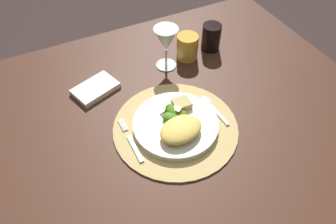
# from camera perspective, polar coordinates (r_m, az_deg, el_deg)

# --- Properties ---
(dining_table) EXTENTS (1.45, 1.01, 0.73)m
(dining_table) POSITION_cam_1_polar(r_m,az_deg,el_deg) (1.04, -3.93, -6.87)
(dining_table) COLOR #3F2318
(dining_table) RESTS_ON ground
(placemat) EXTENTS (0.37, 0.37, 0.01)m
(placemat) POSITION_cam_1_polar(r_m,az_deg,el_deg) (0.93, 1.36, -2.77)
(placemat) COLOR tan
(placemat) RESTS_ON dining_table
(dinner_plate) EXTENTS (0.25, 0.25, 0.02)m
(dinner_plate) POSITION_cam_1_polar(r_m,az_deg,el_deg) (0.92, 1.37, -2.26)
(dinner_plate) COLOR silver
(dinner_plate) RESTS_ON placemat
(pasta_serving) EXTENTS (0.14, 0.11, 0.04)m
(pasta_serving) POSITION_cam_1_polar(r_m,az_deg,el_deg) (0.87, 2.32, -3.18)
(pasta_serving) COLOR #E7BE54
(pasta_serving) RESTS_ON dinner_plate
(salad_greens) EXTENTS (0.09, 0.08, 0.03)m
(salad_greens) POSITION_cam_1_polar(r_m,az_deg,el_deg) (0.92, 0.86, -0.11)
(salad_greens) COLOR #297734
(salad_greens) RESTS_ON dinner_plate
(bread_piece) EXTENTS (0.05, 0.05, 0.02)m
(bread_piece) POSITION_cam_1_polar(r_m,az_deg,el_deg) (0.94, 2.42, 1.58)
(bread_piece) COLOR tan
(bread_piece) RESTS_ON dinner_plate
(fork) EXTENTS (0.01, 0.16, 0.00)m
(fork) POSITION_cam_1_polar(r_m,az_deg,el_deg) (0.89, -6.57, -5.39)
(fork) COLOR silver
(fork) RESTS_ON placemat
(spoon) EXTENTS (0.03, 0.13, 0.01)m
(spoon) POSITION_cam_1_polar(r_m,az_deg,el_deg) (0.98, 7.63, 1.21)
(spoon) COLOR silver
(spoon) RESTS_ON placemat
(napkin) EXTENTS (0.16, 0.13, 0.02)m
(napkin) POSITION_cam_1_polar(r_m,az_deg,el_deg) (1.05, -12.95, 4.12)
(napkin) COLOR white
(napkin) RESTS_ON dining_table
(wine_glass) EXTENTS (0.08, 0.08, 0.15)m
(wine_glass) POSITION_cam_1_polar(r_m,az_deg,el_deg) (1.06, -0.36, 12.75)
(wine_glass) COLOR silver
(wine_glass) RESTS_ON dining_table
(amber_tumbler) EXTENTS (0.08, 0.08, 0.09)m
(amber_tumbler) POSITION_cam_1_polar(r_m,az_deg,el_deg) (1.14, 3.50, 11.64)
(amber_tumbler) COLOR gold
(amber_tumbler) RESTS_ON dining_table
(dark_tumbler) EXTENTS (0.07, 0.07, 0.10)m
(dark_tumbler) POSITION_cam_1_polar(r_m,az_deg,el_deg) (1.19, 7.79, 13.22)
(dark_tumbler) COLOR black
(dark_tumbler) RESTS_ON dining_table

